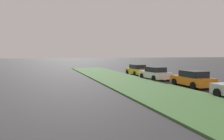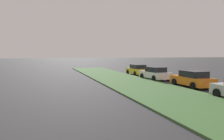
% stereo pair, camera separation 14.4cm
% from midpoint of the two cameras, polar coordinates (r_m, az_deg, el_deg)
% --- Properties ---
extents(grass_median, '(60.00, 6.00, 0.12)m').
position_cam_midpoint_polar(grass_median, '(16.83, 13.08, -5.85)').
color(grass_median, '#3D6633').
rests_on(grass_median, ground).
extents(parked_car_orange, '(4.30, 2.03, 1.47)m').
position_cam_midpoint_polar(parked_car_orange, '(20.93, 20.36, -2.22)').
color(parked_car_orange, orange).
rests_on(parked_car_orange, ground).
extents(parked_car_white, '(4.39, 2.20, 1.47)m').
position_cam_midpoint_polar(parked_car_white, '(25.68, 11.27, -0.89)').
color(parked_car_white, silver).
rests_on(parked_car_white, ground).
extents(parked_car_yellow, '(4.31, 2.03, 1.47)m').
position_cam_midpoint_polar(parked_car_yellow, '(30.99, 6.77, 0.03)').
color(parked_car_yellow, gold).
rests_on(parked_car_yellow, ground).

